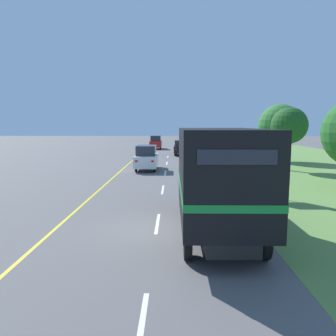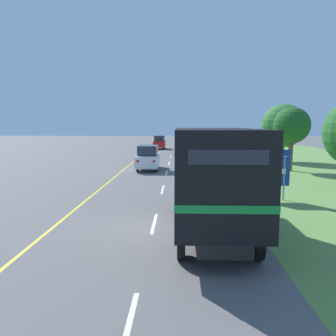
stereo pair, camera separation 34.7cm
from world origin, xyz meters
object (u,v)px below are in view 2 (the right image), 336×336
(roadside_tree_far, at_px, (283,126))
(roadside_tree_mid, at_px, (292,126))
(lead_car_red_ahead, at_px, (160,142))
(lead_car_white, at_px, (148,158))
(lead_car_black_ahead, at_px, (184,148))
(highway_sign, at_px, (272,171))
(horse_trailer_truck, at_px, (212,176))

(roadside_tree_far, bearing_deg, roadside_tree_mid, -102.13)
(lead_car_red_ahead, relative_size, roadside_tree_far, 0.68)
(lead_car_white, distance_m, roadside_tree_far, 15.01)
(lead_car_black_ahead, xyz_separation_m, roadside_tree_far, (9.97, -6.81, 2.71))
(roadside_tree_mid, bearing_deg, highway_sign, -112.73)
(lead_car_white, relative_size, roadside_tree_mid, 0.82)
(horse_trailer_truck, relative_size, lead_car_red_ahead, 1.95)
(lead_car_white, relative_size, lead_car_black_ahead, 1.09)
(lead_car_white, xyz_separation_m, highway_sign, (7.22, -10.92, 0.43))
(horse_trailer_truck, xyz_separation_m, lead_car_red_ahead, (-4.15, 40.10, -0.98))
(lead_car_white, xyz_separation_m, lead_car_black_ahead, (3.22, 13.47, -0.08))
(lead_car_black_ahead, height_order, roadside_tree_far, roadside_tree_far)
(horse_trailer_truck, distance_m, roadside_tree_mid, 17.87)
(lead_car_black_ahead, relative_size, lead_car_red_ahead, 0.98)
(highway_sign, height_order, roadside_tree_far, roadside_tree_far)
(lead_car_red_ahead, bearing_deg, roadside_tree_far, -51.86)
(lead_car_white, xyz_separation_m, roadside_tree_mid, (11.72, -0.18, 2.65))
(horse_trailer_truck, bearing_deg, lead_car_black_ahead, 90.93)
(highway_sign, bearing_deg, lead_car_white, 123.47)
(lead_car_black_ahead, bearing_deg, highway_sign, -80.69)
(lead_car_black_ahead, bearing_deg, roadside_tree_mid, -58.09)
(horse_trailer_truck, distance_m, roadside_tree_far, 24.68)
(roadside_tree_mid, bearing_deg, lead_car_red_ahead, 116.68)
(horse_trailer_truck, relative_size, highway_sign, 3.06)
(lead_car_red_ahead, bearing_deg, lead_car_black_ahead, -70.84)
(lead_car_red_ahead, height_order, roadside_tree_mid, roadside_tree_mid)
(highway_sign, bearing_deg, horse_trailer_truck, -124.40)
(lead_car_red_ahead, relative_size, roadside_tree_mid, 0.77)
(lead_car_white, distance_m, highway_sign, 13.10)
(roadside_tree_mid, relative_size, roadside_tree_far, 0.89)
(lead_car_white, xyz_separation_m, roadside_tree_far, (13.19, 6.66, 2.63))
(horse_trailer_truck, bearing_deg, roadside_tree_mid, 63.21)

